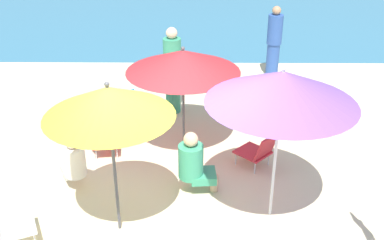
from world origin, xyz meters
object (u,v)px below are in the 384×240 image
Objects in this scene: person_b at (194,163)px; beach_chair_b at (130,109)px; umbrella_purple at (282,87)px; beach_chair_d at (99,136)px; beach_chair_e at (259,150)px; person_d at (74,161)px; umbrella_yellow at (108,102)px; person_c at (172,71)px; beach_chair_a at (7,224)px; person_a at (274,43)px; umbrella_red at (183,61)px.

beach_chair_b is at bearing 114.80° from person_b.
umbrella_purple is 3.87m from beach_chair_b.
beach_chair_e is (2.57, -0.43, -0.01)m from beach_chair_d.
umbrella_yellow is at bearing -169.69° from person_d.
person_c is (1.14, 1.59, 0.52)m from beach_chair_d.
beach_chair_a is at bearing 71.99° from beach_chair_e.
person_a is 4.86m from person_b.
person_d is (-0.17, -0.98, 0.12)m from beach_chair_d.
umbrella_purple is at bearing -14.86° from beach_chair_a.
beach_chair_e is 0.73× the size of person_b.
umbrella_yellow is 3.65m from person_c.
person_d is at bearing 167.79° from umbrella_purple.
beach_chair_d is (-2.60, 1.58, -1.54)m from umbrella_purple.
beach_chair_e is (3.30, 1.76, 0.03)m from beach_chair_a.
person_c reaches higher than person_d.
person_a is at bearing 29.02° from beach_chair_a.
umbrella_yellow is 0.96× the size of umbrella_purple.
person_d is (-2.78, 0.60, -1.42)m from umbrella_purple.
person_a is (1.96, 3.15, -0.70)m from umbrella_red.
beach_chair_e is 2.80m from person_d.
umbrella_yellow is 1.22× the size of person_c.
umbrella_purple reaches higher than umbrella_yellow.
person_c is (-0.24, 1.30, -0.67)m from umbrella_red.
umbrella_red reaches higher than beach_chair_a.
umbrella_red is 2.57× the size of beach_chair_e.
beach_chair_e is at bearing -108.53° from person_d.
beach_chair_d reaches higher than beach_chair_b.
beach_chair_a is 0.96× the size of beach_chair_e.
umbrella_red is 2.48× the size of beach_chair_b.
beach_chair_b is (-0.24, 3.02, -1.54)m from umbrella_yellow.
beach_chair_e is 0.43× the size of person_a.
umbrella_purple is at bearing 135.58° from beach_chair_e.
umbrella_red reaches higher than person_c.
beach_chair_e is at bearing 36.54° from umbrella_yellow.
person_c reaches higher than beach_chair_d.
person_c is at bearing 100.48° from umbrella_red.
person_d is at bearing -62.38° from beach_chair_b.
person_a is 1.69× the size of person_b.
person_b is (-1.78, -4.51, -0.33)m from person_a.
umbrella_purple reaches higher than beach_chair_d.
beach_chair_a is 1.05× the size of beach_chair_d.
umbrella_red is 2.05× the size of person_d.
umbrella_yellow is 2.30× the size of person_d.
umbrella_purple reaches higher than person_c.
person_d is (-0.77, 0.91, -1.37)m from umbrella_yellow.
umbrella_yellow is 2.11× the size of person_b.
umbrella_purple is 2.88× the size of beach_chair_b.
person_b reaches higher than beach_chair_a.
umbrella_purple is 1.80m from person_b.
beach_chair_a is at bearing -115.53° from beach_chair_d.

